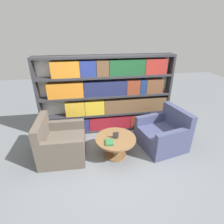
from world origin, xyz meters
name	(u,v)px	position (x,y,z in m)	size (l,w,h in m)	color
ground_plane	(116,166)	(0.00, 0.00, 0.00)	(14.00, 14.00, 0.00)	slate
bookshelf	(109,96)	(0.05, 1.43, 0.95)	(3.23, 0.30, 1.91)	silver
armchair_left	(61,144)	(-1.09, 0.50, 0.29)	(0.92, 0.93, 0.88)	brown
armchair_right	(163,134)	(1.17, 0.51, 0.29)	(1.07, 1.08, 0.88)	#42476B
coffee_table	(116,143)	(0.04, 0.34, 0.31)	(0.84, 0.84, 0.44)	brown
table_sign	(116,136)	(0.04, 0.34, 0.50)	(0.12, 0.06, 0.14)	black
stray_book	(110,142)	(-0.11, 0.18, 0.46)	(0.17, 0.22, 0.04)	#2D703D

